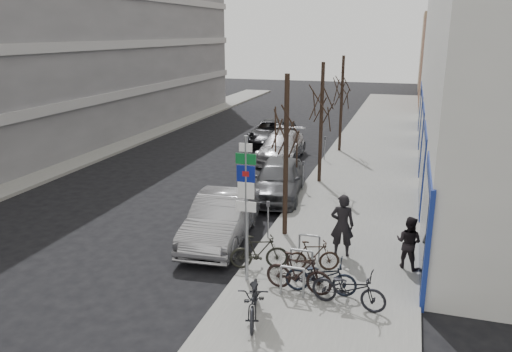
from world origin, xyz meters
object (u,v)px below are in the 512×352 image
Objects in this scene: bike_mid_curb at (321,273)px; bike_mid_inner at (259,252)px; parked_car_front at (221,218)px; lane_car at (272,132)px; parked_car_mid at (279,179)px; parked_car_back at (282,146)px; meter_front at (268,216)px; meter_back at (325,146)px; bike_near_left at (254,296)px; tree_near at (287,118)px; meter_mid at (303,173)px; bike_far_curb at (349,285)px; tree_mid at (322,95)px; bike_rack at (301,260)px; pedestrian_far at (409,242)px; bike_far_inner at (313,256)px; bike_near_right at (299,272)px; highway_sign_pole at (246,201)px; tree_far at (343,81)px.

bike_mid_inner is at bearing 62.70° from bike_mid_curb.
parked_car_front is 15.30m from lane_car.
parked_car_back is (-1.50, 6.35, -0.08)m from parked_car_mid.
meter_back is at bearing 90.00° from meter_front.
tree_near is at bearing 82.12° from bike_near_left.
meter_mid is 9.60m from bike_far_curb.
tree_near is 10.98m from meter_back.
bike_mid_curb is at bearing -62.71° from tree_near.
bike_mid_inner is (-0.08, -9.25, -3.43)m from tree_mid.
bike_rack is 0.41× the size of tree_mid.
parked_car_mid is at bearing -97.53° from meter_back.
pedestrian_far is at bearing 28.03° from bike_rack.
meter_back is (0.00, 5.50, 0.00)m from meter_mid.
lane_car is at bearing 108.10° from bike_rack.
bike_mid_inner is at bearing 83.18° from bike_far_inner.
parked_car_back is (-2.35, -0.05, -0.18)m from meter_back.
meter_front is at bearing -90.00° from meter_mid.
parked_car_mid reaches higher than bike_near_left.
bike_mid_inner is 17.53m from lane_car.
bike_mid_inner is (-1.38, 0.98, -0.03)m from bike_near_right.
bike_far_inner is at bearing -73.90° from parked_car_mid.
tree_mid is 7.70m from meter_front.
highway_sign_pole reaches higher than bike_near_left.
meter_back reaches higher than bike_mid_inner.
meter_back is at bearing 90.00° from meter_mid.
bike_near_left is (0.58, -18.29, -3.35)m from tree_far.
bike_mid_curb is at bearing 37.75° from bike_near_left.
bike_near_left is (0.78, -1.78, -1.71)m from highway_sign_pole.
parked_car_front is at bearing 25.42° from bike_mid_inner.
pedestrian_far is at bearing -46.56° from bike_mid_curb.
parked_car_front is (-1.77, 2.65, -1.66)m from highway_sign_pole.
bike_far_curb is 0.36× the size of lane_car.
bike_near_right is at bearing -82.69° from bike_rack.
tree_mid reaches higher than meter_back.
meter_mid is (-0.45, -8.00, -3.19)m from tree_far.
bike_far_curb is at bearing -40.36° from parked_car_front.
highway_sign_pole reaches higher than meter_front.
pedestrian_far is at bearing -86.82° from bike_far_inner.
bike_far_curb is at bearing 15.98° from bike_near_left.
tree_near is 15.28m from lane_car.
bike_far_curb is (3.10, -9.09, -0.19)m from meter_mid.
parked_car_mid is at bearing 19.44° from bike_mid_curb.
parked_car_mid is 7.65m from pedestrian_far.
bike_mid_curb is 3.10m from pedestrian_far.
tree_mid reaches higher than meter_mid.
highway_sign_pole is 3.59m from parked_car_front.
highway_sign_pole is at bearing 99.60° from bike_near_left.
lane_car is at bearing 164.31° from tree_far.
pedestrian_far reaches higher than bike_far_curb.
bike_rack is 1.00m from bike_mid_curb.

